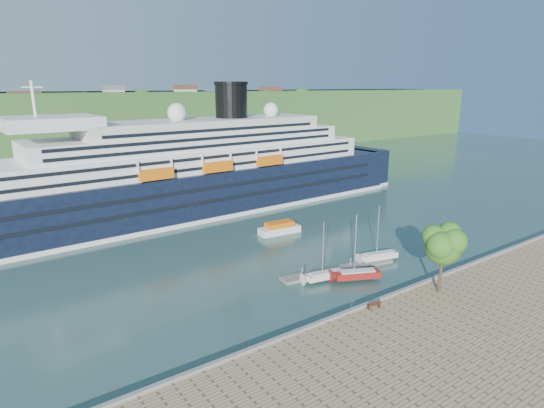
{
  "coord_description": "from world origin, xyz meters",
  "views": [
    {
      "loc": [
        -41.96,
        -33.91,
        26.51
      ],
      "look_at": [
        3.44,
        30.0,
        5.92
      ],
      "focal_mm": 30.0,
      "sensor_mm": 36.0,
      "label": 1
    }
  ],
  "objects": [
    {
      "name": "sailboat_red",
      "position": [
        1.76,
        7.08,
        4.57
      ],
      "size": [
        7.24,
        4.75,
        9.13
      ],
      "primitive_type": null,
      "rotation": [
        0.0,
        0.0,
        -0.43
      ],
      "color": "maroon",
      "rests_on": "ground"
    },
    {
      "name": "tender_launch",
      "position": [
        5.33,
        30.28,
        1.09
      ],
      "size": [
        8.1,
        3.44,
        2.18
      ],
      "primitive_type": null,
      "rotation": [
        0.0,
        0.0,
        -0.1
      ],
      "color": "orange",
      "rests_on": "ground"
    },
    {
      "name": "cruise_ship",
      "position": [
        -3.98,
        52.33,
        13.66
      ],
      "size": [
        122.14,
        21.32,
        27.32
      ],
      "primitive_type": null,
      "rotation": [
        0.0,
        0.0,
        0.03
      ],
      "color": "black",
      "rests_on": "ground"
    },
    {
      "name": "sailboat_white_far",
      "position": [
        9.78,
        10.3,
        4.25
      ],
      "size": [
        6.83,
        3.38,
        8.51
      ],
      "primitive_type": null,
      "rotation": [
        0.0,
        0.0,
        -0.25
      ],
      "color": "silver",
      "rests_on": "ground"
    },
    {
      "name": "floating_pontoon",
      "position": [
        2.06,
        11.08,
        0.21
      ],
      "size": [
        18.62,
        5.26,
        0.41
      ],
      "primitive_type": null,
      "rotation": [
        0.0,
        0.0,
        -0.16
      ],
      "color": "gray",
      "rests_on": "ground"
    },
    {
      "name": "park_bench",
      "position": [
        -3.99,
        -1.2,
        1.53
      ],
      "size": [
        1.78,
        1.15,
        1.06
      ],
      "primitive_type": null,
      "rotation": [
        0.0,
        0.0,
        -0.31
      ],
      "color": "#3F1E12",
      "rests_on": "promenade"
    },
    {
      "name": "sailboat_white_near",
      "position": [
        -1.94,
        9.64,
        4.08
      ],
      "size": [
        6.54,
        2.92,
        8.17
      ],
      "primitive_type": null,
      "rotation": [
        0.0,
        0.0,
        -0.19
      ],
      "color": "silver",
      "rests_on": "ground"
    },
    {
      "name": "quay_coping",
      "position": [
        0.0,
        -0.2,
        1.15
      ],
      "size": [
        220.0,
        0.5,
        0.3
      ],
      "primitive_type": "cube",
      "color": "slate",
      "rests_on": "promenade"
    },
    {
      "name": "ground",
      "position": [
        0.0,
        0.0,
        0.0
      ],
      "size": [
        400.0,
        400.0,
        0.0
      ],
      "primitive_type": "plane",
      "color": "#2A4B44",
      "rests_on": "ground"
    },
    {
      "name": "promenade_tree",
      "position": [
        5.97,
        -3.02,
        5.98
      ],
      "size": [
        6.01,
        6.01,
        9.96
      ],
      "primitive_type": null,
      "color": "#2B6019",
      "rests_on": "promenade"
    },
    {
      "name": "far_hillside",
      "position": [
        0.0,
        145.0,
        12.0
      ],
      "size": [
        400.0,
        50.0,
        24.0
      ],
      "primitive_type": "cube",
      "color": "#325C24",
      "rests_on": "ground"
    }
  ]
}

